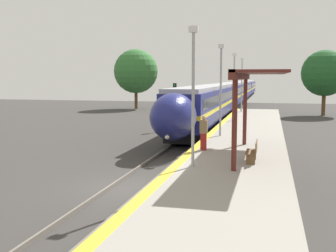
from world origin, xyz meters
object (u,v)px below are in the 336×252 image
at_px(lamppost_far, 234,82).
at_px(platform_bench, 253,151).
at_px(train, 236,92).
at_px(lamppost_farthest, 242,81).
at_px(lamppost_near, 193,87).
at_px(lamppost_mid, 221,84).
at_px(person_waiting, 204,132).
at_px(railway_signal, 175,101).

bearing_deg(lamppost_far, platform_bench, -82.30).
height_order(train, lamppost_farthest, lamppost_farthest).
relative_size(platform_bench, lamppost_near, 0.26).
distance_m(platform_bench, lamppost_mid, 8.44).
relative_size(lamppost_near, lamppost_mid, 1.00).
relative_size(lamppost_near, lamppost_farthest, 1.00).
distance_m(person_waiting, lamppost_far, 14.64).
relative_size(railway_signal, lamppost_mid, 0.73).
bearing_deg(lamppost_near, person_waiting, 92.68).
bearing_deg(railway_signal, lamppost_mid, -62.50).
bearing_deg(lamppost_far, train, 94.38).
distance_m(person_waiting, lamppost_farthest, 23.74).
distance_m(train, person_waiting, 47.62).
height_order(train, platform_bench, train).
bearing_deg(train, lamppost_far, -85.62).
bearing_deg(railway_signal, lamppost_far, -5.30).
xyz_separation_m(lamppost_far, lamppost_farthest, (0.00, 9.17, 0.00)).
xyz_separation_m(railway_signal, lamppost_mid, (5.01, -9.63, 1.61)).
height_order(platform_bench, lamppost_farthest, lamppost_farthest).
bearing_deg(train, lamppost_near, -87.18).
height_order(train, lamppost_far, lamppost_far).
relative_size(lamppost_near, lamppost_far, 1.00).
bearing_deg(person_waiting, lamppost_near, -87.32).
height_order(railway_signal, lamppost_near, lamppost_near).
bearing_deg(railway_signal, lamppost_farthest, 60.05).
bearing_deg(lamppost_mid, lamppost_near, -90.00).
height_order(platform_bench, railway_signal, railway_signal).
distance_m(platform_bench, person_waiting, 3.46).
relative_size(train, person_waiting, 54.35).
distance_m(train, lamppost_mid, 42.39).
bearing_deg(train, railway_signal, -94.35).
relative_size(platform_bench, railway_signal, 0.36).
xyz_separation_m(train, lamppost_near, (2.53, -51.44, 1.92)).
xyz_separation_m(platform_bench, person_waiting, (-2.46, 2.39, 0.41)).
height_order(railway_signal, lamppost_mid, lamppost_mid).
xyz_separation_m(person_waiting, lamppost_farthest, (0.18, 23.63, 2.24)).
height_order(platform_bench, lamppost_mid, lamppost_mid).
bearing_deg(lamppost_far, lamppost_farthest, 90.00).
bearing_deg(lamppost_near, lamppost_mid, 90.00).
relative_size(railway_signal, lamppost_farthest, 0.73).
distance_m(lamppost_near, lamppost_mid, 9.17).
bearing_deg(railway_signal, platform_bench, -67.16).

